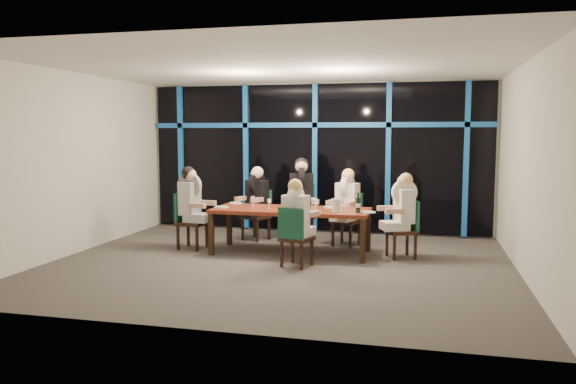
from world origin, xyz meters
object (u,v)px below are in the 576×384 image
at_px(diner_end_right, 402,203).
at_px(diner_near_mid, 297,209).
at_px(chair_far_left, 259,212).
at_px(chair_far_mid, 301,210).
at_px(chair_end_left, 188,217).
at_px(wine_bottle, 358,205).
at_px(diner_end_left, 192,195).
at_px(chair_far_right, 348,216).
at_px(diner_far_left, 256,192).
at_px(chair_near_mid, 294,234).
at_px(diner_far_mid, 301,188).
at_px(diner_far_right, 347,196).
at_px(water_pitcher, 335,206).
at_px(chair_end_right, 406,226).
at_px(dining_table, 291,213).

relative_size(diner_end_right, diner_near_mid, 1.03).
distance_m(chair_far_left, diner_end_right, 2.89).
bearing_deg(chair_far_mid, diner_near_mid, -92.47).
distance_m(chair_end_left, wine_bottle, 2.98).
bearing_deg(diner_end_left, chair_far_right, -64.02).
xyz_separation_m(chair_far_left, diner_far_left, (-0.03, -0.07, 0.37)).
bearing_deg(diner_end_left, diner_near_mid, -106.96).
xyz_separation_m(diner_end_left, wine_bottle, (2.88, -0.13, -0.06)).
height_order(chair_near_mid, wine_bottle, wine_bottle).
relative_size(chair_far_mid, diner_far_mid, 1.03).
xyz_separation_m(chair_end_left, wine_bottle, (2.96, -0.14, 0.33)).
bearing_deg(diner_far_right, diner_end_left, -140.68).
xyz_separation_m(diner_near_mid, water_pitcher, (0.49, 0.61, -0.01)).
bearing_deg(chair_near_mid, chair_end_left, -6.87).
xyz_separation_m(chair_far_right, wine_bottle, (0.30, -1.13, 0.35)).
distance_m(chair_end_left, diner_far_left, 1.43).
height_order(chair_end_right, diner_end_right, diner_end_right).
distance_m(chair_far_mid, chair_far_right, 0.90).
height_order(chair_near_mid, diner_far_mid, diner_far_mid).
relative_size(diner_end_right, water_pitcher, 4.16).
xyz_separation_m(diner_far_left, diner_near_mid, (1.21, -1.87, -0.03)).
distance_m(chair_far_right, wine_bottle, 1.22).
xyz_separation_m(chair_far_right, diner_far_left, (-1.75, 0.05, 0.38)).
relative_size(diner_far_left, water_pitcher, 4.19).
xyz_separation_m(chair_near_mid, diner_end_left, (-2.02, 0.89, 0.43)).
xyz_separation_m(diner_far_left, diner_far_mid, (0.88, -0.01, 0.11)).
distance_m(chair_far_mid, diner_far_mid, 0.43).
height_order(chair_far_right, water_pitcher, water_pitcher).
bearing_deg(diner_near_mid, chair_end_left, -4.96).
distance_m(diner_far_left, water_pitcher, 2.11).
xyz_separation_m(chair_far_right, chair_end_left, (-2.66, -0.99, 0.02)).
xyz_separation_m(chair_near_mid, diner_far_right, (0.53, 1.81, 0.39)).
xyz_separation_m(chair_end_right, water_pitcher, (-1.09, -0.36, 0.34)).
bearing_deg(water_pitcher, diner_end_right, 18.90).
bearing_deg(chair_near_mid, wine_bottle, -122.18).
relative_size(chair_end_left, diner_end_left, 1.03).
relative_size(chair_far_mid, chair_near_mid, 1.17).
xyz_separation_m(chair_far_mid, diner_near_mid, (0.36, -1.95, 0.28)).
xyz_separation_m(chair_far_left, diner_end_left, (-0.86, -1.12, 0.41)).
bearing_deg(diner_end_left, water_pitcher, -89.78).
xyz_separation_m(chair_end_left, water_pitcher, (2.61, -0.21, 0.31)).
distance_m(chair_far_mid, diner_far_right, 0.94).
bearing_deg(diner_far_mid, diner_near_mid, -92.59).
height_order(chair_far_mid, diner_far_left, diner_far_left).
distance_m(diner_end_left, water_pitcher, 2.54).
bearing_deg(wine_bottle, water_pitcher, -168.22).
relative_size(chair_near_mid, diner_far_left, 0.99).
bearing_deg(diner_near_mid, diner_end_right, -131.61).
bearing_deg(diner_end_right, chair_end_left, -111.45).
bearing_deg(diner_far_left, dining_table, -24.72).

